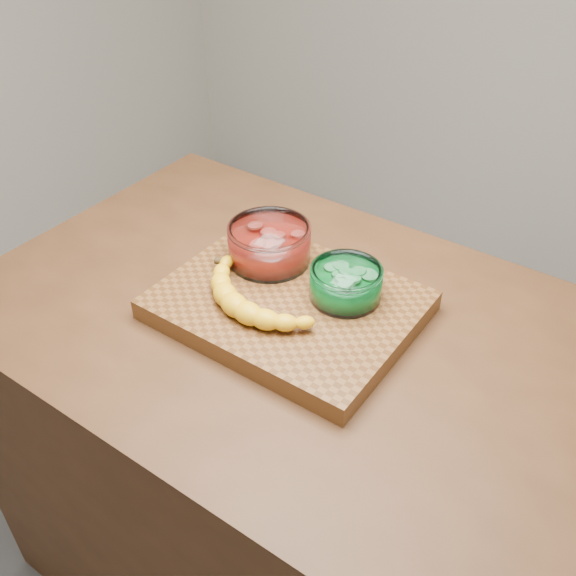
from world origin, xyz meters
The scene contains 6 objects.
ground centered at (0.00, 0.00, 0.00)m, with size 3.50×3.50×0.00m, color #505054.
counter centered at (0.00, 0.00, 0.45)m, with size 1.20×0.80×0.90m, color #492A16.
cutting_board centered at (0.00, 0.00, 0.92)m, with size 0.45×0.35×0.04m, color brown.
bowl_red centered at (-0.10, 0.07, 0.98)m, with size 0.16×0.16×0.07m.
bowl_green centered at (0.08, 0.06, 0.97)m, with size 0.13×0.13×0.06m.
banana centered at (-0.03, -0.05, 0.96)m, with size 0.28×0.16×0.04m, color yellow, non-canonical shape.
Camera 1 is at (0.52, -0.75, 1.67)m, focal length 40.00 mm.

